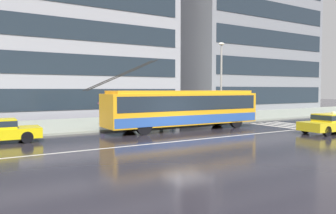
{
  "coord_description": "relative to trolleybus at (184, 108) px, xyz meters",
  "views": [
    {
      "loc": [
        -11.22,
        -16.17,
        2.83
      ],
      "look_at": [
        1.16,
        4.06,
        1.57
      ],
      "focal_mm": 35.29,
      "sensor_mm": 36.0,
      "label": 1
    }
  ],
  "objects": [
    {
      "name": "office_tower_corner_right",
      "position": [
        21.91,
        18.69,
        13.65
      ],
      "size": [
        21.21,
        15.61,
        30.33
      ],
      "color": "gray",
      "rests_on": "ground_plane"
    },
    {
      "name": "lane_centre_line",
      "position": [
        -1.87,
        -4.27,
        -1.52
      ],
      "size": [
        72.0,
        0.14,
        0.01
      ],
      "primitive_type": "cube",
      "color": "silver",
      "rests_on": "ground_plane"
    },
    {
      "name": "sidewalk_slab",
      "position": [
        -1.87,
        6.6,
        -1.46
      ],
      "size": [
        80.0,
        10.0,
        0.14
      ],
      "primitive_type": "cube",
      "color": "gray",
      "rests_on": "ground_plane"
    },
    {
      "name": "ground_plane",
      "position": [
        -1.87,
        -3.07,
        -1.53
      ],
      "size": [
        160.0,
        160.0,
        0.0
      ],
      "primitive_type": "plane",
      "color": "#232028"
    },
    {
      "name": "crosswalk_stripe_inner_a",
      "position": [
        8.08,
        -1.73,
        -1.52
      ],
      "size": [
        0.44,
        4.4,
        0.01
      ],
      "primitive_type": "cube",
      "color": "beige",
      "rests_on": "ground_plane"
    },
    {
      "name": "trolleybus",
      "position": [
        0.0,
        0.0,
        0.0
      ],
      "size": [
        12.87,
        2.65,
        4.81
      ],
      "color": "orange",
      "rests_on": "ground_plane"
    },
    {
      "name": "pedestrian_walking_past",
      "position": [
        -4.32,
        4.37,
        0.14
      ],
      "size": [
        1.21,
        1.21,
        1.92
      ],
      "color": "#292350",
      "rests_on": "sidewalk_slab"
    },
    {
      "name": "crosswalk_stripe_edge_near",
      "position": [
        7.18,
        -1.73,
        -1.52
      ],
      "size": [
        0.44,
        4.4,
        0.01
      ],
      "primitive_type": "cube",
      "color": "beige",
      "rests_on": "ground_plane"
    },
    {
      "name": "pedestrian_approaching_curb",
      "position": [
        1.43,
        4.14,
        -0.45
      ],
      "size": [
        0.37,
        0.37,
        1.6
      ],
      "color": "#1C294E",
      "rests_on": "sidewalk_slab"
    },
    {
      "name": "crosswalk_stripe_inner_b",
      "position": [
        9.88,
        -1.73,
        -1.52
      ],
      "size": [
        0.44,
        4.4,
        0.01
      ],
      "primitive_type": "cube",
      "color": "beige",
      "rests_on": "ground_plane"
    },
    {
      "name": "pedestrian_at_shelter",
      "position": [
        -0.55,
        2.22,
        -0.41
      ],
      "size": [
        0.41,
        0.41,
        1.65
      ],
      "color": "#4F513D",
      "rests_on": "sidewalk_slab"
    },
    {
      "name": "street_lamp",
      "position": [
        5.26,
        2.16,
        2.53
      ],
      "size": [
        0.6,
        0.32,
        6.62
      ],
      "color": "gray",
      "rests_on": "sidewalk_slab"
    },
    {
      "name": "taxi_oncoming_far",
      "position": [
        7.11,
        -6.64,
        -0.82
      ],
      "size": [
        4.63,
        2.01,
        1.39
      ],
      "color": "yellow",
      "rests_on": "ground_plane"
    },
    {
      "name": "bus_shelter",
      "position": [
        -0.35,
        3.58,
        0.48
      ],
      "size": [
        3.89,
        1.65,
        2.5
      ],
      "color": "gray",
      "rests_on": "sidewalk_slab"
    },
    {
      "name": "crosswalk_stripe_center",
      "position": [
        8.98,
        -1.73,
        -1.52
      ],
      "size": [
        0.44,
        4.4,
        0.01
      ],
      "primitive_type": "cube",
      "color": "beige",
      "rests_on": "ground_plane"
    }
  ]
}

